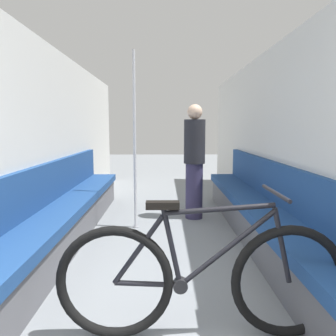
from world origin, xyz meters
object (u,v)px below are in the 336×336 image
at_px(bicycle, 202,279).
at_px(bench_seat_row_right, 268,223).
at_px(grab_pole_near, 135,144).
at_px(passenger_standing, 194,160).
at_px(bench_seat_row_left, 56,223).

bearing_deg(bicycle, bench_seat_row_right, 48.97).
bearing_deg(grab_pole_near, bench_seat_row_right, -29.07).
xyz_separation_m(bicycle, grab_pole_near, (-0.61, 2.26, 0.72)).
xyz_separation_m(bench_seat_row_right, grab_pole_near, (-1.47, 0.82, 0.79)).
distance_m(grab_pole_near, passenger_standing, 0.95).
distance_m(bicycle, passenger_standing, 2.75).
xyz_separation_m(grab_pole_near, passenger_standing, (0.80, 0.45, -0.26)).
bearing_deg(bench_seat_row_left, bicycle, -46.51).
distance_m(bench_seat_row_left, bicycle, 1.98).
bearing_deg(bench_seat_row_right, bench_seat_row_left, 180.00).
height_order(bicycle, passenger_standing, passenger_standing).
bearing_deg(bench_seat_row_left, grab_pole_near, 47.14).
xyz_separation_m(bicycle, passenger_standing, (0.20, 2.70, 0.46)).
bearing_deg(grab_pole_near, bench_seat_row_left, -132.86).
height_order(grab_pole_near, passenger_standing, grab_pole_near).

